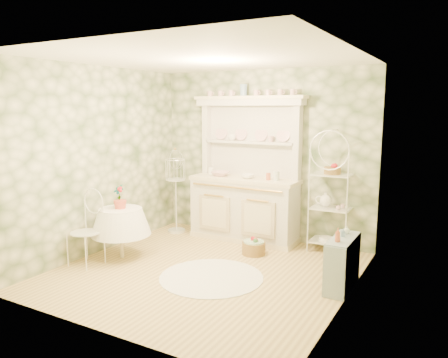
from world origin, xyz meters
The scene contains 22 objects.
floor centered at (0.00, 0.00, 0.00)m, with size 3.60×3.60×0.00m, color #D4B973.
ceiling centered at (0.00, 0.00, 2.70)m, with size 3.60×3.60×0.00m, color white.
wall_left centered at (-1.80, 0.00, 1.35)m, with size 3.60×3.60×0.00m, color beige.
wall_right centered at (1.80, 0.00, 1.35)m, with size 3.60×3.60×0.00m, color beige.
wall_back centered at (0.00, 1.80, 1.35)m, with size 3.60×3.60×0.00m, color beige.
wall_front centered at (0.00, -1.80, 1.35)m, with size 3.60×3.60×0.00m, color beige.
kitchen_dresser centered at (-0.20, 1.52, 1.15)m, with size 1.87×0.61×2.29m, color silver.
bakers_rack centered at (1.17, 1.61, 0.89)m, with size 0.55×0.39×1.78m, color white.
side_shelf centered at (1.68, 0.34, 0.28)m, with size 0.24×0.66×0.57m, color #91A3B1.
round_table centered at (-1.32, -0.12, 0.37)m, with size 0.67×0.67×0.73m, color white.
cafe_chair centered at (-1.54, -0.57, 0.38)m, with size 0.34×0.34×0.75m, color white.
birdcage_stand centered at (-1.40, 1.33, 0.75)m, with size 0.36×0.36×1.50m, color white.
floor_basket centered at (0.26, 0.92, 0.12)m, with size 0.38×0.38×0.25m, color olive.
lace_rug centered at (0.17, -0.14, 0.01)m, with size 1.31×1.31×0.01m, color white.
bowl_floral centered at (-0.63, 1.50, 1.02)m, with size 0.29×0.29×0.07m, color white.
bowl_white centered at (-0.12, 1.48, 1.02)m, with size 0.21×0.21×0.07m, color white.
cup_left centered at (-0.51, 1.68, 1.61)m, with size 0.13×0.13×0.10m, color white.
cup_right centered at (0.17, 1.68, 1.61)m, with size 0.10×0.10×0.10m, color white.
potted_geranium centered at (-1.36, -0.08, 0.85)m, with size 0.17×0.12×0.33m, color #3F7238.
bottle_amber centered at (1.66, 0.15, 0.68)m, with size 0.06×0.06×0.16m, color #BE5E3C.
bottle_blue centered at (1.66, 0.39, 0.65)m, with size 0.05×0.05×0.10m, color #7597BA.
bottle_glass centered at (1.67, 0.52, 0.65)m, with size 0.08×0.08×0.10m, color silver.
Camera 1 is at (2.86, -4.60, 2.11)m, focal length 35.00 mm.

